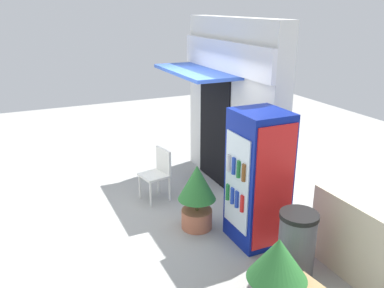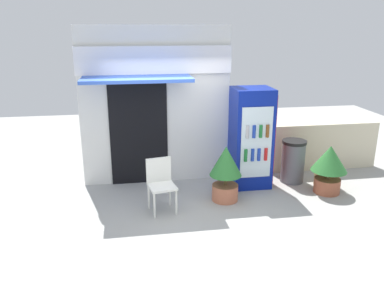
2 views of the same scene
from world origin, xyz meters
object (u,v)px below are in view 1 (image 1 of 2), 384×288
at_px(plastic_chair, 158,171).
at_px(potted_plant_curbside, 277,269).
at_px(drink_cooler, 258,179).
at_px(potted_plant_near_shop, 197,192).
at_px(trash_bin, 297,244).

relative_size(plastic_chair, potted_plant_curbside, 0.98).
bearing_deg(potted_plant_curbside, drink_cooler, 155.40).
bearing_deg(plastic_chair, potted_plant_curbside, 3.70).
xyz_separation_m(plastic_chair, potted_plant_curbside, (3.19, 0.21, 0.03)).
xyz_separation_m(drink_cooler, plastic_chair, (-1.84, -0.82, -0.44)).
height_order(potted_plant_near_shop, trash_bin, potted_plant_near_shop).
relative_size(drink_cooler, plastic_chair, 2.14).
height_order(plastic_chair, potted_plant_near_shop, potted_plant_near_shop).
xyz_separation_m(drink_cooler, potted_plant_near_shop, (-0.66, -0.64, -0.38)).
bearing_deg(trash_bin, potted_plant_curbside, -54.65).
xyz_separation_m(drink_cooler, trash_bin, (0.90, 0.01, -0.53)).
xyz_separation_m(drink_cooler, potted_plant_curbside, (1.35, -0.62, -0.41)).
bearing_deg(potted_plant_near_shop, trash_bin, 22.40).
distance_m(drink_cooler, potted_plant_curbside, 1.54).
distance_m(potted_plant_near_shop, potted_plant_curbside, 2.01).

